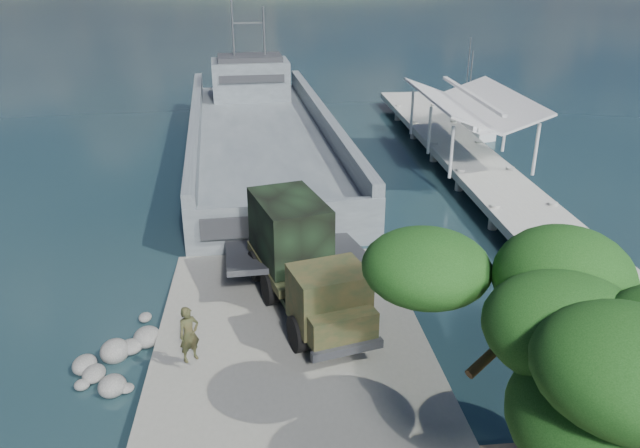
{
  "coord_description": "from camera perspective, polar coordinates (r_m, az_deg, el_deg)",
  "views": [
    {
      "loc": [
        -0.88,
        -19.58,
        13.58
      ],
      "look_at": [
        1.67,
        6.0,
        2.43
      ],
      "focal_mm": 35.0,
      "sensor_mm": 36.0,
      "label": 1
    }
  ],
  "objects": [
    {
      "name": "military_truck",
      "position": [
        24.7,
        -1.69,
        -3.24
      ],
      "size": [
        4.7,
        8.97,
        3.99
      ],
      "rotation": [
        0.0,
        0.0,
        0.26
      ],
      "color": "black",
      "rests_on": "boat_ramp"
    },
    {
      "name": "soldier",
      "position": [
        21.83,
        -11.79,
        -10.7
      ],
      "size": [
        0.88,
        0.8,
        2.01
      ],
      "primitive_type": "imported",
      "rotation": [
        0.0,
        0.0,
        0.57
      ],
      "color": "#22321B",
      "rests_on": "boat_ramp"
    },
    {
      "name": "ground",
      "position": [
        23.84,
        -2.62,
        -11.29
      ],
      "size": [
        1400.0,
        1400.0,
        0.0
      ],
      "primitive_type": "plane",
      "color": "#182F39",
      "rests_on": "ground"
    },
    {
      "name": "sailboat_near",
      "position": [
        52.95,
        13.28,
        8.38
      ],
      "size": [
        3.37,
        5.87,
        6.87
      ],
      "rotation": [
        0.0,
        0.0,
        0.33
      ],
      "color": "silver",
      "rests_on": "ground"
    },
    {
      "name": "pier",
      "position": [
        42.51,
        13.7,
        6.41
      ],
      "size": [
        6.4,
        44.0,
        6.1
      ],
      "color": "#9F9E95",
      "rests_on": "ground"
    },
    {
      "name": "sailboat_far",
      "position": [
        64.22,
        13.19,
        10.96
      ],
      "size": [
        2.26,
        5.5,
        6.5
      ],
      "rotation": [
        0.0,
        0.0,
        0.14
      ],
      "color": "silver",
      "rests_on": "ground"
    },
    {
      "name": "shoreline_rocks",
      "position": [
        24.82,
        -17.4,
        -10.95
      ],
      "size": [
        3.2,
        5.6,
        0.9
      ],
      "primitive_type": null,
      "color": "#575855",
      "rests_on": "ground"
    },
    {
      "name": "landing_craft",
      "position": [
        45.9,
        -5.38,
        7.37
      ],
      "size": [
        11.92,
        39.22,
        11.51
      ],
      "rotation": [
        0.0,
        0.0,
        0.06
      ],
      "color": "#4F565D",
      "rests_on": "ground"
    },
    {
      "name": "boat_ramp",
      "position": [
        22.88,
        -2.48,
        -12.2
      ],
      "size": [
        10.0,
        18.0,
        0.5
      ],
      "primitive_type": "cube",
      "color": "gray",
      "rests_on": "ground"
    },
    {
      "name": "overhang_tree",
      "position": [
        14.84,
        25.15,
        -8.4
      ],
      "size": [
        8.66,
        7.98,
        7.86
      ],
      "color": "#332614",
      "rests_on": "ground"
    }
  ]
}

